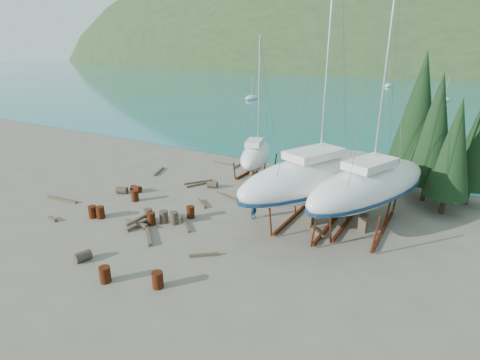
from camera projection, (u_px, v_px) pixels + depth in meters
The scene contains 48 objects.
ground at pixel (209, 221), 26.40m from camera, with size 600.00×600.00×0.00m, color #5D5949.
bay_water at pixel (451, 65), 281.59m from camera, with size 700.00×700.00×0.00m, color teal.
far_hill at pixel (451, 64), 285.64m from camera, with size 800.00×360.00×110.00m, color #21351A.
far_house_left at pixel (318, 65), 208.34m from camera, with size 6.60×5.60×5.60m.
far_house_center at pixel (394, 67), 189.01m from camera, with size 6.60×5.60×5.60m.
cypress_near_right at pixel (435, 129), 28.16m from camera, with size 3.60×3.60×10.00m.
cypress_mid_right at pixel (454, 149), 26.11m from camera, with size 3.06×3.06×8.50m.
cypress_back_left at pixel (418, 112), 30.22m from camera, with size 4.14×4.14×11.50m.
cypress_far_right at pixel (479, 139), 27.72m from camera, with size 3.24×3.24×9.00m.
moored_boat_left at pixel (252, 98), 89.37m from camera, with size 2.00×5.00×6.05m.
moored_boat_mid at pixel (445, 100), 86.25m from camera, with size 2.00×5.00×6.05m.
moored_boat_far at pixel (388, 85), 119.25m from camera, with size 2.00×5.00×6.05m.
large_sailboat_near at pixel (316, 176), 25.51m from camera, with size 8.69×13.54×20.62m.
large_sailboat_far at pixel (370, 185), 24.53m from camera, with size 7.41×12.40×18.87m.
small_sailboat_shore at pixel (256, 154), 35.40m from camera, with size 4.72×8.26×12.59m.
worker at pixel (254, 206), 26.60m from camera, with size 0.69×0.45×1.89m, color #112A4D.
drum_0 at pixel (100, 212), 26.80m from camera, with size 0.58×0.58×0.88m, color #5D2510.
drum_1 at pixel (83, 256), 21.45m from camera, with size 0.58×0.58×0.88m, color #2D2823.
drum_2 at pixel (136, 189), 31.71m from camera, with size 0.58×0.58×0.88m, color #5D2510.
drum_3 at pixel (105, 274), 19.43m from camera, with size 0.58×0.58×0.88m, color #5D2510.
drum_4 at pixel (274, 181), 33.68m from camera, with size 0.58×0.58×0.88m, color #5D2510.
drum_5 at pixel (164, 217), 26.08m from camera, with size 0.58×0.58×0.88m, color #2D2823.
drum_7 at pixel (158, 280), 18.98m from camera, with size 0.58×0.58×0.88m, color #5D2510.
drum_8 at pixel (135, 196), 29.83m from camera, with size 0.58×0.58×0.88m, color #5D2510.
drum_9 at pixel (212, 184), 32.73m from camera, with size 0.58×0.58×0.88m, color #2D2823.
drum_10 at pixel (151, 219), 25.79m from camera, with size 0.58×0.58×0.88m, color #5D2510.
drum_11 at pixel (255, 179), 34.00m from camera, with size 0.58×0.58×0.88m, color #2D2823.
drum_13 at pixel (93, 212), 26.88m from camera, with size 0.58×0.58×0.88m, color #5D2510.
drum_14 at pixel (191, 212), 26.84m from camera, with size 0.58×0.58×0.88m, color #5D2510.
drum_15 at pixel (122, 190), 31.40m from camera, with size 0.58×0.58×0.88m, color #2D2823.
drum_16 at pixel (148, 215), 26.39m from camera, with size 0.58×0.58×0.88m, color #2D2823.
drum_17 at pixel (174, 218), 25.92m from camera, with size 0.58×0.58×0.88m, color #2D2823.
timber_0 at pixel (223, 163), 39.47m from camera, with size 0.14×2.44×0.14m, color #4E432D.
timber_1 at pixel (316, 232), 24.64m from camera, with size 0.19×1.73×0.19m, color #4E432D.
timber_2 at pixel (159, 171), 36.85m from camera, with size 0.19×2.54×0.19m, color #4E432D.
timber_4 at pixel (197, 185), 33.28m from camera, with size 0.17×2.15×0.17m, color #4E432D.
timber_5 at pixel (185, 224), 25.86m from camera, with size 0.16×2.58×0.16m, color #4E432D.
timber_6 at pixel (295, 179), 34.61m from camera, with size 0.19×2.08×0.19m, color #4E432D.
timber_7 at pixel (204, 255), 21.96m from camera, with size 0.17×1.74×0.17m, color #4E432D.
timber_8 at pixel (202, 203), 29.24m from camera, with size 0.19×1.79×0.19m, color #4E432D.
timber_9 at pixel (239, 165), 38.90m from camera, with size 0.15×2.56×0.15m, color #4E432D.
timber_11 at pixel (227, 197), 30.56m from camera, with size 0.15×2.65×0.15m, color #4E432D.
timber_13 at pixel (53, 219), 26.52m from camera, with size 0.22×0.94×0.22m, color #4E432D.
timber_14 at pixel (62, 199), 30.00m from camera, with size 0.18×3.10×0.18m, color #4E432D.
timber_15 at pixel (198, 182), 33.97m from camera, with size 0.15×2.67×0.15m, color #4E432D.
timber_16 at pixel (148, 235), 24.24m from camera, with size 0.23×2.82×0.23m, color #4E432D.
timber_pile_fore at pixel (136, 223), 25.46m from camera, with size 1.80×1.80×0.60m.
timber_pile_aft at pixel (293, 195), 30.38m from camera, with size 1.80×1.80×0.60m.
Camera 1 is at (14.15, -19.43, 11.53)m, focal length 28.00 mm.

